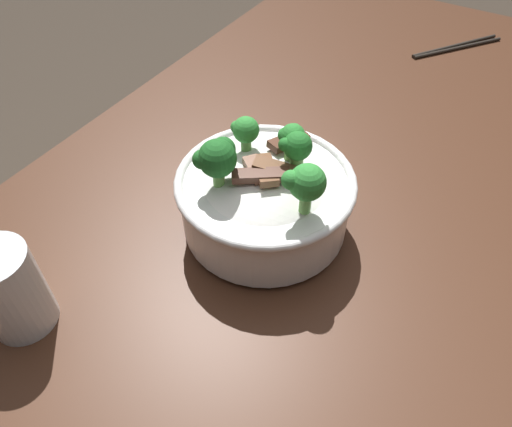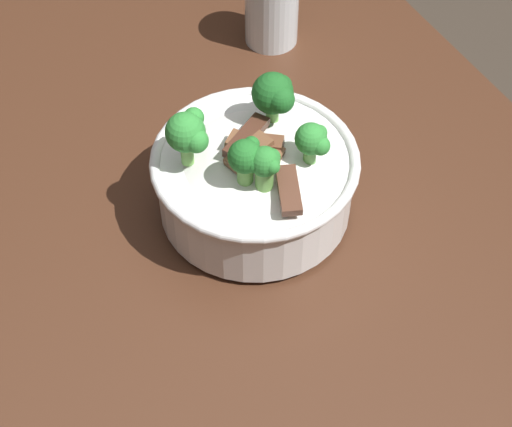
# 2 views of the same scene
# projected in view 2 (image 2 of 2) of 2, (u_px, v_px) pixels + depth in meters

# --- Properties ---
(dining_table) EXTENTS (1.49, 0.94, 0.76)m
(dining_table) POSITION_uv_depth(u_px,v_px,m) (247.00, 379.00, 0.98)
(dining_table) COLOR #472819
(dining_table) RESTS_ON ground
(rice_bowl) EXTENTS (0.23, 0.23, 0.16)m
(rice_bowl) POSITION_uv_depth(u_px,v_px,m) (255.00, 174.00, 0.93)
(rice_bowl) COLOR white
(rice_bowl) RESTS_ON dining_table
(drinking_glass) EXTENTS (0.07, 0.07, 0.12)m
(drinking_glass) POSITION_uv_depth(u_px,v_px,m) (272.00, 10.00, 1.15)
(drinking_glass) COLOR white
(drinking_glass) RESTS_ON dining_table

